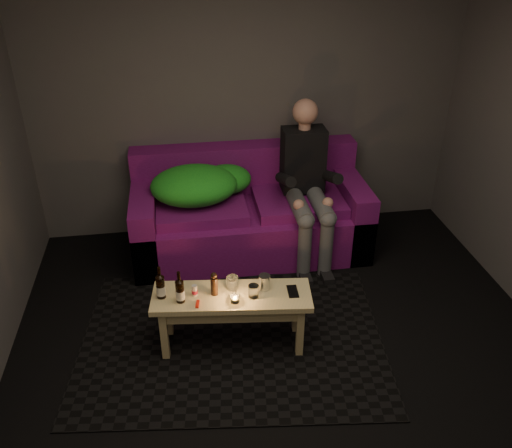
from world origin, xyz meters
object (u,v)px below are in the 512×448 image
at_px(person, 307,180).
at_px(steel_cup, 264,282).
at_px(sofa, 249,215).
at_px(coffee_table, 232,304).
at_px(beer_bottle_a, 161,286).
at_px(beer_bottle_b, 180,291).

distance_m(person, steel_cup, 1.30).
relative_size(sofa, coffee_table, 1.84).
bearing_deg(beer_bottle_a, coffee_table, -5.15).
height_order(coffee_table, steel_cup, steel_cup).
height_order(sofa, beer_bottle_b, sofa).
height_order(person, beer_bottle_b, person).
distance_m(sofa, person, 0.66).
bearing_deg(person, sofa, 160.77).
relative_size(person, steel_cup, 12.58).
xyz_separation_m(person, steel_cup, (-0.57, -1.15, -0.22)).
bearing_deg(sofa, steel_cup, -93.15).
distance_m(person, coffee_table, 1.48).
xyz_separation_m(coffee_table, steel_cup, (0.24, 0.03, 0.14)).
bearing_deg(person, beer_bottle_a, -138.78).
relative_size(sofa, beer_bottle_b, 8.64).
bearing_deg(steel_cup, person, 63.64).
xyz_separation_m(sofa, beer_bottle_a, (-0.80, -1.31, 0.22)).
xyz_separation_m(beer_bottle_a, beer_bottle_b, (0.13, -0.07, -0.00)).
distance_m(beer_bottle_a, steel_cup, 0.73).
bearing_deg(steel_cup, beer_bottle_a, 179.11).
bearing_deg(coffee_table, sofa, 76.99).
distance_m(coffee_table, steel_cup, 0.28).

